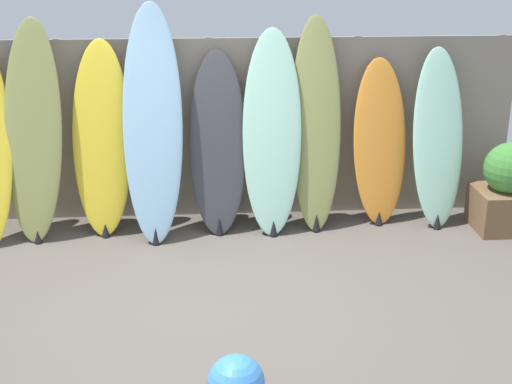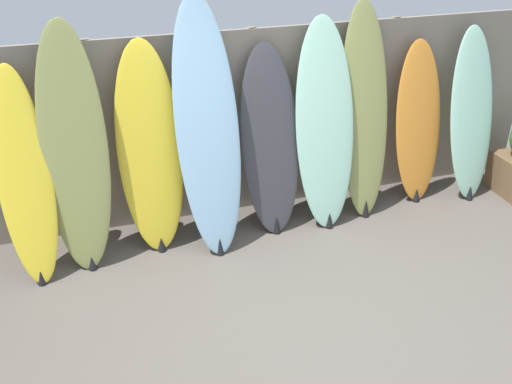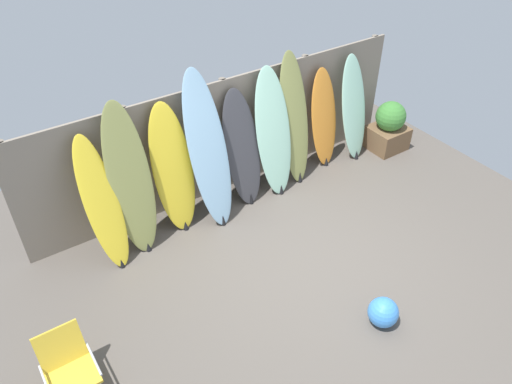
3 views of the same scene
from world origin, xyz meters
The scene contains 12 objects.
ground centered at (0.00, 0.00, 0.00)m, with size 7.68×7.68×0.00m, color #5B544C.
fence_back centered at (0.00, 2.01, 0.90)m, with size 6.08×0.11×1.80m.
surfboard_olive_1 centered at (-1.65, 1.59, 1.01)m, with size 0.60×0.64×2.04m.
surfboard_yellow_2 centered at (-1.03, 1.66, 0.91)m, with size 0.58×0.53×1.83m.
surfboard_skyblue_3 centered at (-0.54, 1.55, 1.07)m, with size 0.56×0.74×2.17m.
surfboard_charcoal_4 centered at (0.06, 1.65, 0.84)m, with size 0.56×0.55×1.71m.
surfboard_seafoam_5 centered at (0.57, 1.60, 0.95)m, with size 0.60×0.61×1.92m.
surfboard_olive_6 centered at (1.00, 1.66, 1.00)m, with size 0.49×0.54×2.03m.
surfboard_orange_7 centered at (1.65, 1.72, 0.80)m, with size 0.57×0.43×1.63m.
surfboard_seafoam_8 centered at (2.20, 1.64, 0.86)m, with size 0.51×0.51×1.73m.
planter_box centered at (2.86, 1.40, 0.41)m, with size 0.61×0.55×0.87m.
beach_ball centered at (0.10, -1.25, 0.18)m, with size 0.35×0.35×0.35m, color #3F8CE5.
Camera 1 is at (-0.02, -4.90, 2.74)m, focal length 50.00 mm.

